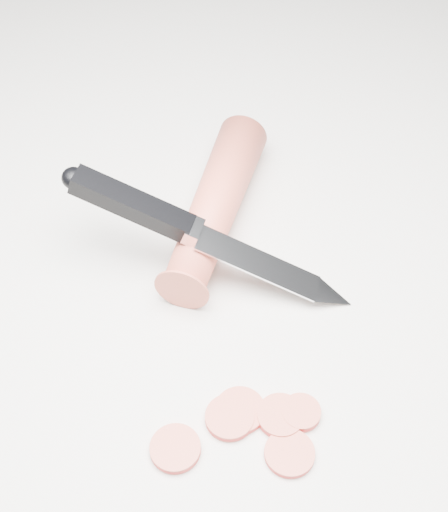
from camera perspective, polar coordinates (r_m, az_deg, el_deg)
ground at (r=0.56m, az=-0.61°, el=-5.90°), size 2.40×2.40×0.00m
carrot at (r=0.62m, az=-0.68°, el=4.11°), size 0.16×0.16×0.04m
carrot_slice_0 at (r=0.53m, az=4.54°, el=-12.64°), size 0.03×0.03×0.01m
carrot_slice_1 at (r=0.52m, az=0.45°, el=-12.81°), size 0.04×0.04×0.01m
carrot_slice_2 at (r=0.51m, az=-3.92°, el=-15.12°), size 0.04×0.04×0.01m
carrot_slice_3 at (r=0.53m, az=1.29°, el=-12.25°), size 0.04×0.04×0.01m
carrot_slice_4 at (r=0.51m, az=5.27°, el=-15.45°), size 0.04×0.04×0.01m
carrot_slice_5 at (r=0.53m, az=6.17°, el=-12.35°), size 0.03×0.03×0.01m
kitchen_knife at (r=0.56m, az=-1.15°, el=1.62°), size 0.19×0.19×0.09m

